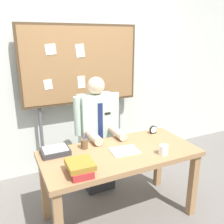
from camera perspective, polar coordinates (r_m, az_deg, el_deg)
name	(u,v)px	position (r m, az deg, el deg)	size (l,w,h in m)	color
ground_plane	(119,215)	(2.80, 1.71, -23.00)	(12.00, 12.00, 0.00)	slate
back_wall	(77,72)	(3.37, -8.30, 9.25)	(6.40, 0.08, 2.70)	silver
desk	(120,161)	(2.43, 1.84, -11.31)	(1.51, 0.72, 0.74)	#9E754C
person	(97,139)	(2.91, -3.46, -6.39)	(0.55, 0.56, 1.38)	#2D2D33
bulletin_board	(81,67)	(3.16, -7.24, 10.43)	(1.53, 0.09, 1.96)	#4C3823
book_stack	(80,167)	(2.03, -7.54, -12.78)	(0.22, 0.26, 0.10)	#B22D2D
open_notebook	(125,151)	(2.38, 2.96, -9.08)	(0.27, 0.20, 0.01)	white
desk_clock	(153,130)	(2.83, 9.64, -4.18)	(0.09, 0.04, 0.09)	black
coffee_mug	(163,150)	(2.36, 11.98, -8.67)	(0.09, 0.09, 0.09)	white
pen_holder	(84,144)	(2.44, -6.52, -7.43)	(0.07, 0.07, 0.16)	brown
paper_tray	(55,151)	(2.39, -13.15, -8.92)	(0.26, 0.20, 0.06)	#333338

